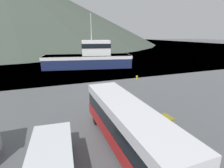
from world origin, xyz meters
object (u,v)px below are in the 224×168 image
object	(u,v)px
tour_bus	(127,124)
storage_bin	(164,124)
delivery_van	(53,158)
small_boat	(98,61)
fishing_boat	(89,58)

from	to	relation	value
tour_bus	storage_bin	world-z (taller)	tour_bus
delivery_van	small_boat	world-z (taller)	delivery_van
tour_bus	delivery_van	distance (m)	4.88
fishing_boat	small_boat	size ratio (longest dim) A/B	2.76
fishing_boat	storage_bin	distance (m)	28.87
tour_bus	small_boat	xyz separation A→B (m)	(8.12, 34.32, -1.27)
tour_bus	small_boat	size ratio (longest dim) A/B	1.52
storage_bin	small_boat	size ratio (longest dim) A/B	0.18
tour_bus	delivery_van	world-z (taller)	tour_bus
tour_bus	fishing_boat	world-z (taller)	fishing_boat
storage_bin	small_boat	bearing A→B (deg)	82.27
fishing_boat	tour_bus	bearing A→B (deg)	-177.09
tour_bus	storage_bin	bearing A→B (deg)	12.44
delivery_van	fishing_boat	bearing A→B (deg)	78.13
fishing_boat	small_boat	world-z (taller)	fishing_boat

